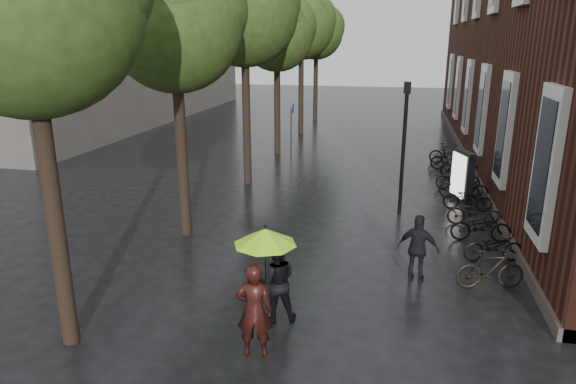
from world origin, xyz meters
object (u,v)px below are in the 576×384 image
(pedestrian_walking, at_px, (418,248))
(parked_bicycles, at_px, (465,192))
(person_burgundy, at_px, (254,311))
(lamp_post, at_px, (404,136))
(ad_lightbox, at_px, (462,177))
(person_black, at_px, (276,281))

(pedestrian_walking, xyz_separation_m, parked_bicycles, (1.86, 6.61, -0.39))
(person_burgundy, bearing_deg, lamp_post, -114.37)
(pedestrian_walking, bearing_deg, ad_lightbox, -91.28)
(parked_bicycles, relative_size, ad_lightbox, 7.24)
(person_burgundy, height_order, pedestrian_walking, person_burgundy)
(ad_lightbox, bearing_deg, person_burgundy, -133.50)
(ad_lightbox, bearing_deg, parked_bicycles, -88.60)
(person_burgundy, relative_size, ad_lightbox, 0.98)
(parked_bicycles, distance_m, lamp_post, 3.54)
(person_black, height_order, ad_lightbox, ad_lightbox)
(person_black, relative_size, parked_bicycles, 0.13)
(person_black, xyz_separation_m, ad_lightbox, (4.69, 9.48, 0.07))
(person_burgundy, relative_size, lamp_post, 0.42)
(pedestrian_walking, height_order, ad_lightbox, ad_lightbox)
(person_burgundy, xyz_separation_m, pedestrian_walking, (3.06, 3.87, -0.08))
(parked_bicycles, xyz_separation_m, lamp_post, (-2.30, -1.51, 2.24))
(person_burgundy, relative_size, pedestrian_walking, 1.10)
(ad_lightbox, xyz_separation_m, lamp_post, (-2.17, -1.84, 1.74))
(lamp_post, bearing_deg, person_burgundy, -106.28)
(person_burgundy, height_order, lamp_post, lamp_post)
(person_black, distance_m, parked_bicycles, 10.35)
(lamp_post, bearing_deg, ad_lightbox, 40.23)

